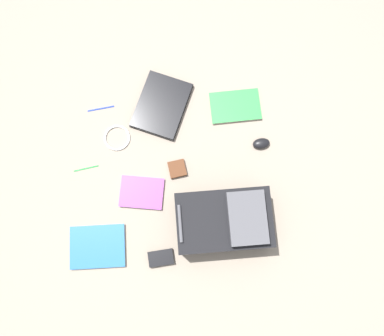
{
  "coord_description": "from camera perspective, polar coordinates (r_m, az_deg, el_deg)",
  "views": [
    {
      "loc": [
        -0.34,
        -0.03,
        1.92
      ],
      "look_at": [
        -0.01,
        -0.02,
        0.02
      ],
      "focal_mm": 34.4,
      "sensor_mm": 36.0,
      "label": 1
    }
  ],
  "objects": [
    {
      "name": "pen_blue",
      "position": [
        2.03,
        -16.11,
        -0.05
      ],
      "size": [
        0.04,
        0.13,
        0.01
      ],
      "primitive_type": "cylinder",
      "rotation": [
        1.57,
        0.0,
        0.26
      ],
      "color": "#198C33",
      "rests_on": "ground_plane"
    },
    {
      "name": "pen_black",
      "position": [
        2.09,
        -13.96,
        8.96
      ],
      "size": [
        0.04,
        0.14,
        0.01
      ],
      "primitive_type": "cylinder",
      "rotation": [
        1.57,
        0.0,
        0.22
      ],
      "color": "#1933B2",
      "rests_on": "ground_plane"
    },
    {
      "name": "laptop",
      "position": [
        2.03,
        -4.74,
        9.67
      ],
      "size": [
        0.39,
        0.34,
        0.03
      ],
      "color": "black",
      "rests_on": "ground_plane"
    },
    {
      "name": "computer_mouse",
      "position": [
        1.99,
        10.69,
        3.76
      ],
      "size": [
        0.07,
        0.1,
        0.04
      ],
      "primitive_type": "ellipsoid",
      "rotation": [
        0.0,
        0.0,
        0.2
      ],
      "color": "black",
      "rests_on": "ground_plane"
    },
    {
      "name": "earbud_pouch",
      "position": [
        1.94,
        -2.31,
        -0.12
      ],
      "size": [
        0.11,
        0.11,
        0.03
      ],
      "primitive_type": "cube",
      "rotation": [
        0.0,
        0.0,
        0.26
      ],
      "color": "#59331E",
      "rests_on": "ground_plane"
    },
    {
      "name": "backpack",
      "position": [
        1.83,
        5.13,
        -8.08
      ],
      "size": [
        0.34,
        0.49,
        0.23
      ],
      "color": "black",
      "rests_on": "ground_plane"
    },
    {
      "name": "cable_coil",
      "position": [
        2.02,
        -11.55,
        4.61
      ],
      "size": [
        0.14,
        0.14,
        0.01
      ],
      "primitive_type": "torus",
      "color": "silver",
      "rests_on": "ground_plane"
    },
    {
      "name": "power_brick",
      "position": [
        1.92,
        -4.84,
        -13.71
      ],
      "size": [
        0.1,
        0.14,
        0.03
      ],
      "primitive_type": "cube",
      "rotation": [
        0.0,
        0.0,
        0.19
      ],
      "color": "black",
      "rests_on": "ground_plane"
    },
    {
      "name": "book_comic",
      "position": [
        1.94,
        -7.8,
        -3.79
      ],
      "size": [
        0.18,
        0.23,
        0.02
      ],
      "color": "silver",
      "rests_on": "ground_plane"
    },
    {
      "name": "book_red",
      "position": [
        2.04,
        6.7,
        9.49
      ],
      "size": [
        0.21,
        0.29,
        0.02
      ],
      "color": "silver",
      "rests_on": "ground_plane"
    },
    {
      "name": "ground_plane",
      "position": [
        1.95,
        -0.61,
        0.3
      ],
      "size": [
        3.83,
        3.83,
        0.0
      ],
      "primitive_type": "plane",
      "color": "gray"
    },
    {
      "name": "book_blue",
      "position": [
        1.97,
        -14.41,
        -11.7
      ],
      "size": [
        0.24,
        0.3,
        0.02
      ],
      "color": "silver",
      "rests_on": "ground_plane"
    }
  ]
}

